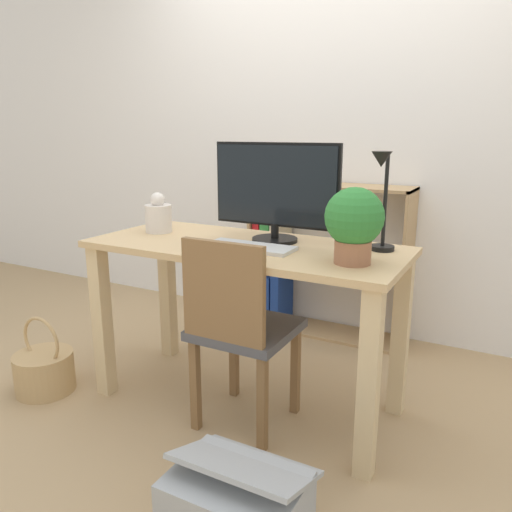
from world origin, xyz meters
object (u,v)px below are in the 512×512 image
monitor (275,189)px  vase (158,216)px  keyboard (250,247)px  basket (44,370)px  potted_plant (354,222)px  chair (239,326)px  bookshelf (298,263)px  storage_box (237,512)px  desk_lamp (382,192)px

monitor → vase: monitor is taller
keyboard → basket: keyboard is taller
potted_plant → chair: (-0.44, -0.10, -0.46)m
chair → basket: chair is taller
bookshelf → basket: 1.60m
bookshelf → storage_box: bookshelf is taller
vase → storage_box: size_ratio=0.48×
vase → bookshelf: (0.34, 0.95, -0.42)m
monitor → potted_plant: bearing=-26.1°
keyboard → monitor: bearing=80.9°
basket → keyboard: bearing=17.5°
storage_box → keyboard: bearing=116.0°
potted_plant → storage_box: (-0.11, -0.68, -0.80)m
chair → bookshelf: 1.20m
keyboard → vase: size_ratio=1.97×
keyboard → chair: 0.34m
keyboard → bookshelf: size_ratio=0.39×
desk_lamp → chair: (-0.48, -0.31, -0.55)m
potted_plant → basket: bearing=-168.8°
potted_plant → storage_box: potted_plant is taller
chair → basket: 1.09m
basket → monitor: bearing=25.9°
desk_lamp → basket: (-1.50, -0.50, -0.92)m
basket → desk_lamp: bearing=18.3°
monitor → vase: size_ratio=3.05×
potted_plant → storage_box: bearing=-99.2°
desk_lamp → bookshelf: desk_lamp is taller
keyboard → desk_lamp: size_ratio=0.94×
monitor → vase: bearing=-172.2°
keyboard → bookshelf: bearing=102.2°
chair → bookshelf: (-0.24, 1.17, -0.03)m
chair → storage_box: (0.33, -0.58, -0.33)m
storage_box → vase: bearing=138.5°
vase → desk_lamp: (1.07, 0.08, 0.17)m
keyboard → potted_plant: bearing=-3.3°
chair → keyboard: bearing=108.4°
bookshelf → storage_box: bearing=-72.0°
monitor → keyboard: monitor is taller
vase → potted_plant: potted_plant is taller
storage_box → monitor: bearing=109.6°
keyboard → bookshelf: bookshelf is taller
monitor → vase: (-0.60, -0.08, -0.16)m
keyboard → vase: (-0.57, 0.10, 0.07)m
vase → desk_lamp: desk_lamp is taller
desk_lamp → monitor: bearing=179.9°
monitor → chair: monitor is taller
monitor → chair: bearing=-91.8°
keyboard → storage_box: keyboard is taller
monitor → desk_lamp: 0.47m
monitor → potted_plant: (0.43, -0.21, -0.08)m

